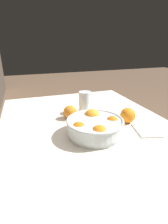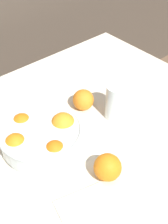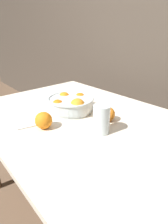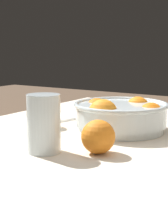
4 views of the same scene
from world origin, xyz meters
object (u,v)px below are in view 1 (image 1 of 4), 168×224
Objects in this scene: fruit_bowl at (95,126)px; orange_loose_near_bowl at (128,115)px; orange_loose_front at (70,112)px; juice_glass at (85,104)px.

orange_loose_near_bowl is (0.08, -0.22, -0.01)m from fruit_bowl.
fruit_bowl is 3.44× the size of orange_loose_front.
juice_glass is 1.72× the size of orange_loose_front.
fruit_bowl is 0.24m from orange_loose_near_bowl.
orange_loose_near_bowl is at bearing -140.32° from juice_glass.
orange_loose_front is (-0.06, 0.11, -0.02)m from juice_glass.
orange_loose_front is at bearing 61.76° from orange_loose_near_bowl.
orange_loose_near_bowl is (-0.21, -0.17, -0.02)m from juice_glass.
juice_glass is (0.28, -0.05, 0.01)m from fruit_bowl.
orange_loose_near_bowl is 0.32m from orange_loose_front.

